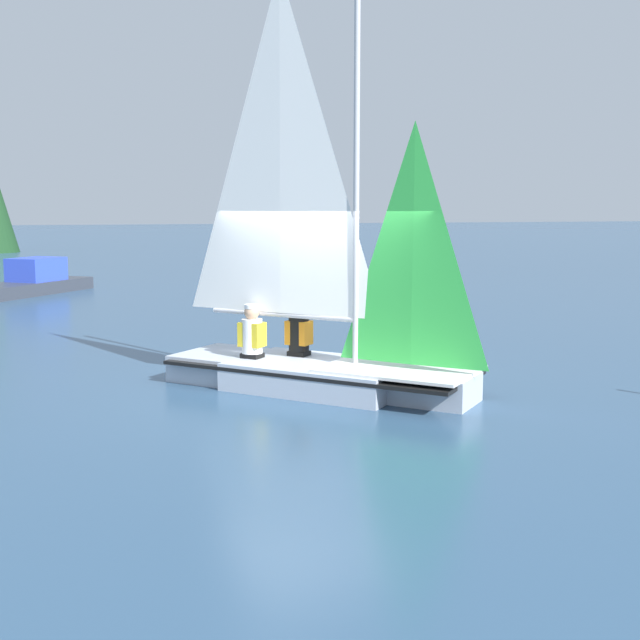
{
  "coord_description": "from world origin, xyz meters",
  "views": [
    {
      "loc": [
        3.92,
        10.38,
        2.52
      ],
      "look_at": [
        0.0,
        0.0,
        0.99
      ],
      "focal_mm": 45.0,
      "sensor_mm": 36.0,
      "label": 1
    }
  ],
  "objects_px": {
    "sailor_helm": "(299,339)",
    "sailor_crew": "(252,341)",
    "sailboat_main": "(317,330)",
    "motorboat_distant": "(32,281)"
  },
  "relations": [
    {
      "from": "sailor_crew",
      "to": "sailboat_main",
      "type": "bearing_deg",
      "value": 9.51
    },
    {
      "from": "motorboat_distant",
      "to": "sailor_helm",
      "type": "bearing_deg",
      "value": -126.11
    },
    {
      "from": "sailor_helm",
      "to": "sailor_crew",
      "type": "distance_m",
      "value": 0.7
    },
    {
      "from": "sailor_crew",
      "to": "motorboat_distant",
      "type": "height_order",
      "value": "sailor_crew"
    },
    {
      "from": "sailor_helm",
      "to": "sailor_crew",
      "type": "xyz_separation_m",
      "value": [
        0.69,
        -0.08,
        0.0
      ]
    },
    {
      "from": "sailor_crew",
      "to": "motorboat_distant",
      "type": "xyz_separation_m",
      "value": [
        2.75,
        -14.58,
        -0.26
      ]
    },
    {
      "from": "sailboat_main",
      "to": "sailor_crew",
      "type": "bearing_deg",
      "value": -170.49
    },
    {
      "from": "sailor_crew",
      "to": "motorboat_distant",
      "type": "bearing_deg",
      "value": 149.64
    },
    {
      "from": "sailor_crew",
      "to": "motorboat_distant",
      "type": "distance_m",
      "value": 14.84
    },
    {
      "from": "sailboat_main",
      "to": "sailor_crew",
      "type": "height_order",
      "value": "sailboat_main"
    }
  ]
}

